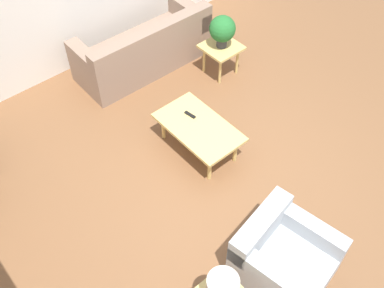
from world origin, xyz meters
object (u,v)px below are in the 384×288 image
side_table_plant (221,50)px  armchair (282,257)px  sofa (145,50)px  coffee_table (199,129)px  potted_plant (222,30)px

side_table_plant → armchair: bearing=147.6°
sofa → side_table_plant: sofa is taller
sofa → coffee_table: size_ratio=1.85×
coffee_table → potted_plant: 1.61m
side_table_plant → coffee_table: bearing=126.6°
sofa → armchair: sofa is taller
armchair → potted_plant: size_ratio=2.08×
sofa → side_table_plant: (-0.83, -0.77, 0.09)m
sofa → potted_plant: size_ratio=4.25×
side_table_plant → potted_plant: (0.00, 0.00, 0.35)m
armchair → sofa: bearing=65.1°
sofa → coffee_table: bearing=75.2°
coffee_table → side_table_plant: (0.93, -1.26, 0.03)m
potted_plant → sofa: bearing=42.8°
side_table_plant → potted_plant: potted_plant is taller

